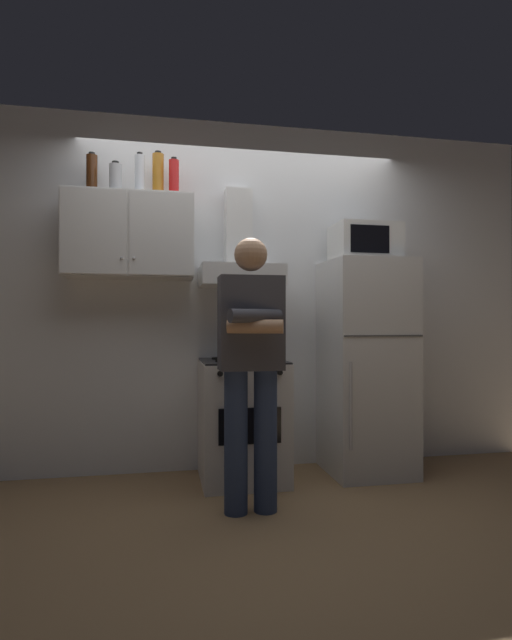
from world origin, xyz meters
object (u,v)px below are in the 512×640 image
object	(u,v)px
range_hood	(240,260)
bottle_canister_steel	(115,178)
upper_cabinet	(130,236)
bottle_liquor_amber	(158,175)
refrigerator	(366,366)
cooking_pot	(264,352)
bottle_rum_dark	(92,174)
stove_oven	(243,420)
bottle_vodka_clear	(140,175)
person_standing	(251,361)
bottle_soda_red	(174,178)
microwave	(365,243)

from	to	relation	value
range_hood	bottle_canister_steel	xyz separation A→B (m)	(-0.90, -0.03, 0.56)
range_hood	upper_cabinet	bearing A→B (deg)	-179.91
bottle_canister_steel	bottle_liquor_amber	size ratio (longest dim) A/B	0.66
range_hood	refrigerator	size ratio (longest dim) A/B	0.47
cooking_pot	bottle_rum_dark	xyz separation A→B (m)	(-1.20, 0.28, 1.27)
upper_cabinet	cooking_pot	xyz separation A→B (m)	(0.93, -0.24, -0.82)
cooking_pot	bottle_rum_dark	bearing A→B (deg)	166.62
stove_oven	bottle_canister_steel	size ratio (longest dim) A/B	3.96
stove_oven	bottle_vodka_clear	bearing A→B (deg)	171.45
range_hood	person_standing	bearing A→B (deg)	-93.91
bottle_canister_steel	refrigerator	bearing A→B (deg)	-2.85
stove_oven	bottle_soda_red	bearing A→B (deg)	164.13
cooking_pot	bottle_canister_steel	size ratio (longest dim) A/B	1.34
bottle_liquor_amber	person_standing	bearing A→B (deg)	-54.28
bottle_soda_red	range_hood	bearing A→B (deg)	-1.39
bottle_vodka_clear	microwave	bearing A→B (deg)	-3.09
bottle_rum_dark	bottle_soda_red	distance (m)	0.58
bottle_canister_steel	stove_oven	bearing A→B (deg)	-5.90
person_standing	cooking_pot	bearing A→B (deg)	69.70
refrigerator	cooking_pot	size ratio (longest dim) A/B	5.40
range_hood	bottle_rum_dark	bearing A→B (deg)	177.93
refrigerator	person_standing	bearing A→B (deg)	-148.77
range_hood	person_standing	size ratio (longest dim) A/B	0.46
stove_oven	range_hood	size ratio (longest dim) A/B	1.17
upper_cabinet	bottle_vodka_clear	bearing A→B (deg)	-12.49
refrigerator	bottle_canister_steel	distance (m)	2.29
bottle_liquor_amber	bottle_canister_steel	bearing A→B (deg)	-166.99
microwave	bottle_canister_steel	world-z (taller)	bottle_canister_steel
person_standing	bottle_liquor_amber	distance (m)	1.61
bottle_vodka_clear	bottle_liquor_amber	bearing A→B (deg)	21.61
stove_oven	refrigerator	distance (m)	1.02
range_hood	bottle_vodka_clear	size ratio (longest dim) A/B	2.49
refrigerator	microwave	distance (m)	0.94
stove_oven	bottle_soda_red	world-z (taller)	bottle_soda_red
cooking_pot	bottle_soda_red	xyz separation A→B (m)	(-0.62, 0.26, 1.26)
upper_cabinet	range_hood	size ratio (longest dim) A/B	1.20
person_standing	bottle_rum_dark	bearing A→B (deg)	142.79
stove_oven	bottle_soda_red	xyz separation A→B (m)	(-0.49, 0.14, 1.76)
upper_cabinet	bottle_canister_steel	bearing A→B (deg)	-161.09
refrigerator	cooking_pot	world-z (taller)	refrigerator
person_standing	bottle_soda_red	distance (m)	1.55
upper_cabinet	refrigerator	xyz separation A→B (m)	(1.75, -0.12, -0.95)
cooking_pot	bottle_liquor_amber	xyz separation A→B (m)	(-0.73, 0.28, 1.29)
upper_cabinet	cooking_pot	bearing A→B (deg)	-14.73
stove_oven	bottle_canister_steel	world-z (taller)	bottle_canister_steel
microwave	bottle_canister_steel	xyz separation A→B (m)	(-1.85, 0.07, 0.41)
microwave	bottle_vodka_clear	world-z (taller)	bottle_vodka_clear
stove_oven	range_hood	distance (m)	1.17
person_standing	bottle_vodka_clear	size ratio (longest dim) A/B	5.44
stove_oven	range_hood	xyz separation A→B (m)	(0.00, 0.13, 1.16)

